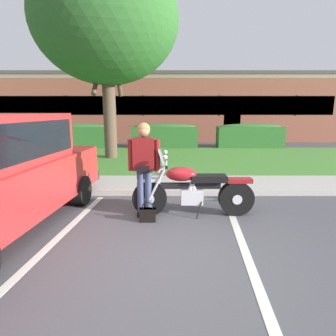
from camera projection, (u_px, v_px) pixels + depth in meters
ground_plane at (157, 249)px, 3.98m from camera, size 140.00×140.00×0.00m
curb_strip at (161, 192)px, 6.53m from camera, size 60.00×0.20×0.12m
concrete_walk at (162, 184)px, 7.37m from camera, size 60.00×1.50×0.08m
grass_lawn at (164, 159)px, 11.20m from camera, size 60.00×6.31×0.06m
stall_stripe_0 at (52, 242)px, 4.18m from camera, size 0.50×4.39×0.01m
stall_stripe_1 at (241, 242)px, 4.18m from camera, size 0.50×4.39×0.01m
motorcycle at (196, 189)px, 5.20m from camera, size 2.24×0.82×1.26m
rider_person at (143, 163)px, 5.06m from camera, size 0.57×0.32×1.70m
handbag at (147, 214)px, 4.94m from camera, size 0.28×0.13×0.36m
shade_tree at (105, 21)px, 10.36m from camera, size 5.36×5.36×7.40m
hedge_left at (79, 135)px, 14.40m from camera, size 3.05×0.90×1.24m
hedge_center_left at (164, 135)px, 14.41m from camera, size 3.29×0.90×1.24m
hedge_center_right at (249, 135)px, 14.42m from camera, size 3.29×0.90×1.24m
brick_building at (147, 108)px, 20.72m from camera, size 26.79×8.29×4.16m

